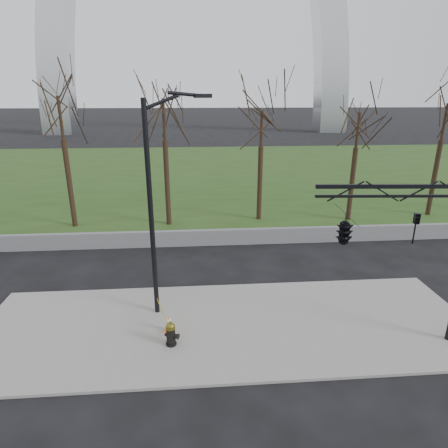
{
  "coord_description": "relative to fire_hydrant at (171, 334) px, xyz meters",
  "views": [
    {
      "loc": [
        -1.07,
        -11.78,
        8.08
      ],
      "look_at": [
        0.01,
        2.0,
        3.31
      ],
      "focal_mm": 30.07,
      "sensor_mm": 36.0,
      "label": 1
    }
  ],
  "objects": [
    {
      "name": "sidewalk",
      "position": [
        2.0,
        1.04,
        -0.46
      ],
      "size": [
        18.0,
        6.0,
        0.1
      ],
      "primitive_type": "cube",
      "color": "gray",
      "rests_on": "ground"
    },
    {
      "name": "traffic_cone",
      "position": [
        -0.14,
        0.78,
        -0.11
      ],
      "size": [
        0.32,
        0.32,
        0.6
      ],
      "rotation": [
        0.0,
        0.0,
        -0.04
      ],
      "color": "#FF5F0D",
      "rests_on": "sidewalk"
    },
    {
      "name": "guardrail",
      "position": [
        2.0,
        9.04,
        -0.06
      ],
      "size": [
        60.0,
        0.3,
        0.9
      ],
      "primitive_type": "cube",
      "color": "#59595B",
      "rests_on": "ground"
    },
    {
      "name": "fire_hydrant",
      "position": [
        0.0,
        0.0,
        0.0
      ],
      "size": [
        0.56,
        0.39,
        0.9
      ],
      "rotation": [
        0.0,
        0.0,
        -0.4
      ],
      "color": "black",
      "rests_on": "sidewalk"
    },
    {
      "name": "caution_tape",
      "position": [
        -0.27,
        0.89,
        0.08
      ],
      "size": [
        0.66,
        2.11,
        0.45
      ],
      "color": "#DAB30B",
      "rests_on": "ground"
    },
    {
      "name": "grass_strip",
      "position": [
        2.0,
        31.04,
        -0.48
      ],
      "size": [
        120.0,
        40.0,
        0.06
      ],
      "primitive_type": "cube",
      "color": "#263E16",
      "rests_on": "ground"
    },
    {
      "name": "tree_row",
      "position": [
        2.18,
        13.04,
        3.86
      ],
      "size": [
        46.36,
        4.0,
        8.74
      ],
      "color": "black",
      "rests_on": "ground"
    },
    {
      "name": "street_light",
      "position": [
        -0.45,
        2.18,
        4.18
      ],
      "size": [
        2.34,
        0.81,
        8.21
      ],
      "rotation": [
        0.0,
        0.0,
        0.27
      ],
      "color": "black",
      "rests_on": "ground"
    },
    {
      "name": "traffic_signal_mast",
      "position": [
        6.27,
        -0.21,
        3.63
      ],
      "size": [
        5.09,
        2.51,
        6.0
      ],
      "rotation": [
        0.0,
        0.0,
        -0.07
      ],
      "color": "black",
      "rests_on": "ground"
    },
    {
      "name": "ground",
      "position": [
        2.0,
        1.04,
        -0.51
      ],
      "size": [
        500.0,
        500.0,
        0.0
      ],
      "primitive_type": "plane",
      "color": "black",
      "rests_on": "ground"
    }
  ]
}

